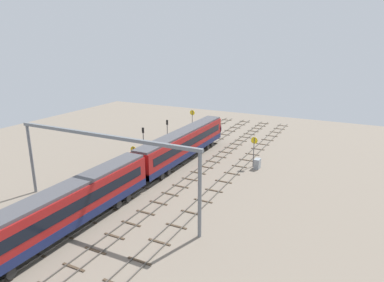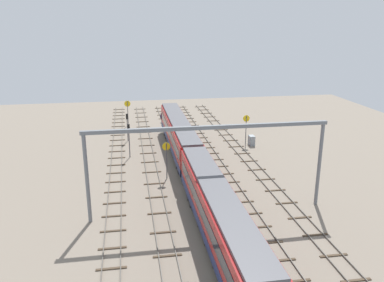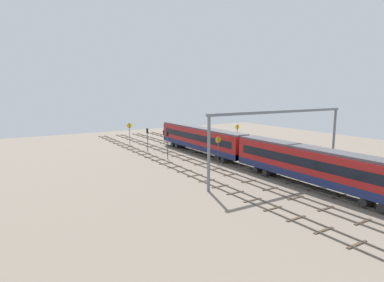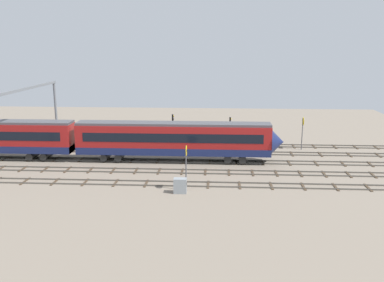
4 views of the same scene
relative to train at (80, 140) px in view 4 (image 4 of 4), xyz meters
name	(u,v)px [view 4 (image 4 of 4)]	position (x,y,z in m)	size (l,w,h in m)	color
ground_plane	(132,161)	(6.52, 0.00, -2.66)	(91.44, 91.44, 0.00)	gray
track_near_foreground	(115,183)	(6.52, -8.98, -2.59)	(75.44, 2.40, 0.16)	#59544C
track_second_near	(124,170)	(6.52, -4.49, -2.60)	(75.44, 2.40, 0.16)	#59544C
track_with_train	(132,160)	(6.52, 0.00, -2.59)	(75.44, 2.40, 0.16)	#59544C
track_second_far	(138,151)	(6.52, 4.49, -2.59)	(75.44, 2.40, 0.16)	#59544C
track_far_background	(144,144)	(6.52, 8.98, -2.59)	(75.44, 2.40, 0.16)	#59544C
train	(80,140)	(0.00, 0.00, 0.00)	(50.40, 3.24, 4.80)	maroon
overhead_gantry	(20,105)	(-7.21, -0.38, 4.37)	(0.40, 23.68, 9.03)	slate
speed_sign_near_foreground	(105,132)	(2.40, 2.78, 0.37)	(0.14, 0.96, 4.56)	#4C4C51
speed_sign_mid_trackside	(186,160)	(14.19, -10.76, 0.46)	(0.14, 1.03, 4.64)	#4C4C51
speed_sign_far_trackside	(303,128)	(29.04, 7.13, 0.46)	(0.14, 1.09, 4.57)	#4C4C51
signal_light_trackside_approach	(173,126)	(11.02, 7.12, 0.48)	(0.31, 0.32, 4.81)	#4C4C51
signal_light_trackside_departure	(230,128)	(19.04, 7.30, 0.26)	(0.31, 0.32, 4.46)	#4C4C51
relay_cabinet	(180,186)	(13.64, -11.57, -1.91)	(1.30, 0.80, 1.50)	gray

